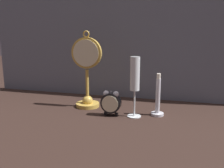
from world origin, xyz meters
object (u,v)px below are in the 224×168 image
object	(u,v)px
alarm_clock_twin_bell	(111,102)
champagne_flute	(135,79)
pocket_watch_on_stand	(87,75)
brass_candlestick	(158,101)

from	to	relation	value
alarm_clock_twin_bell	champagne_flute	bearing A→B (deg)	7.85
pocket_watch_on_stand	brass_candlestick	bearing A→B (deg)	-6.39
pocket_watch_on_stand	champagne_flute	distance (m)	0.23
champagne_flute	pocket_watch_on_stand	bearing A→B (deg)	161.67
pocket_watch_on_stand	champagne_flute	xyz separation A→B (m)	(0.22, -0.07, 0.01)
brass_candlestick	champagne_flute	bearing A→B (deg)	-155.49
alarm_clock_twin_bell	champagne_flute	size ratio (longest dim) A/B	0.43
pocket_watch_on_stand	champagne_flute	size ratio (longest dim) A/B	1.40
champagne_flute	alarm_clock_twin_bell	bearing A→B (deg)	-172.15
alarm_clock_twin_bell	champagne_flute	xyz separation A→B (m)	(0.09, 0.01, 0.10)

